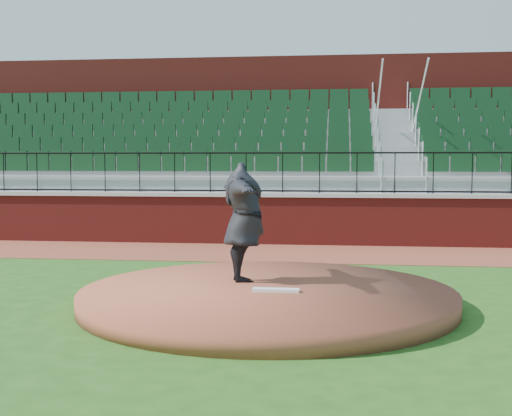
{
  "coord_description": "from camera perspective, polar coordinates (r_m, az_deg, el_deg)",
  "views": [
    {
      "loc": [
        1.41,
        -10.08,
        2.12
      ],
      "look_at": [
        0.0,
        1.5,
        1.3
      ],
      "focal_mm": 47.98,
      "sensor_mm": 36.0,
      "label": 1
    }
  ],
  "objects": [
    {
      "name": "concourse_wall",
      "position": [
        22.66,
        3.4,
        5.6
      ],
      "size": [
        34.0,
        0.5,
        5.5
      ],
      "primitive_type": "cube",
      "color": "maroon",
      "rests_on": "ground"
    },
    {
      "name": "wall_railing",
      "position": [
        17.15,
        2.23,
        2.94
      ],
      "size": [
        34.0,
        0.05,
        1.0
      ],
      "primitive_type": null,
      "color": "black",
      "rests_on": "wall_cap"
    },
    {
      "name": "pitchers_mound",
      "position": [
        10.02,
        0.95,
        -7.46
      ],
      "size": [
        5.44,
        5.44,
        0.25
      ],
      "primitive_type": "cylinder",
      "color": "brown",
      "rests_on": "ground"
    },
    {
      "name": "ground",
      "position": [
        10.4,
        -1.01,
        -7.74
      ],
      "size": [
        90.0,
        90.0,
        0.0
      ],
      "primitive_type": "plane",
      "color": "#214C15",
      "rests_on": "ground"
    },
    {
      "name": "pitching_rubber",
      "position": [
        9.79,
        1.67,
        -6.86
      ],
      "size": [
        0.67,
        0.17,
        0.04
      ],
      "primitive_type": "cube",
      "rotation": [
        0.0,
        0.0,
        -0.01
      ],
      "color": "white",
      "rests_on": "pitchers_mound"
    },
    {
      "name": "field_wall",
      "position": [
        17.21,
        2.22,
        -1.06
      ],
      "size": [
        34.0,
        0.35,
        1.2
      ],
      "primitive_type": "cube",
      "color": "maroon",
      "rests_on": "ground"
    },
    {
      "name": "seating_stands",
      "position": [
        19.86,
        2.89,
        4.53
      ],
      "size": [
        34.0,
        5.1,
        4.6
      ],
      "primitive_type": null,
      "color": "gray",
      "rests_on": "ground"
    },
    {
      "name": "warning_track",
      "position": [
        15.69,
        1.73,
        -3.73
      ],
      "size": [
        34.0,
        3.2,
        0.01
      ],
      "primitive_type": "cube",
      "color": "brown",
      "rests_on": "ground"
    },
    {
      "name": "pitcher",
      "position": [
        10.49,
        -1.04,
        -1.18
      ],
      "size": [
        1.25,
        2.34,
        1.84
      ],
      "primitive_type": "imported",
      "rotation": [
        0.0,
        0.0,
        1.87
      ],
      "color": "black",
      "rests_on": "pitchers_mound"
    },
    {
      "name": "wall_cap",
      "position": [
        17.16,
        2.23,
        1.1
      ],
      "size": [
        34.0,
        0.45,
        0.1
      ],
      "primitive_type": "cube",
      "color": "#B7B7B7",
      "rests_on": "field_wall"
    }
  ]
}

